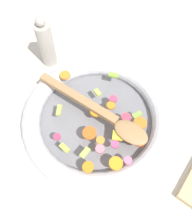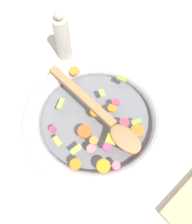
{
  "view_description": "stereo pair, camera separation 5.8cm",
  "coord_description": "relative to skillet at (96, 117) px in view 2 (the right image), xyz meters",
  "views": [
    {
      "loc": [
        -0.17,
        0.23,
        0.56
      ],
      "look_at": [
        0.0,
        0.0,
        0.05
      ],
      "focal_mm": 35.0,
      "sensor_mm": 36.0,
      "label": 1
    },
    {
      "loc": [
        -0.21,
        0.19,
        0.56
      ],
      "look_at": [
        0.0,
        0.0,
        0.05
      ],
      "focal_mm": 35.0,
      "sensor_mm": 36.0,
      "label": 2
    }
  ],
  "objects": [
    {
      "name": "ground_plane",
      "position": [
        0.0,
        0.0,
        -0.02
      ],
      "size": [
        4.0,
        4.0,
        0.0
      ],
      "primitive_type": "plane",
      "color": "beige"
    },
    {
      "name": "wooden_spoon",
      "position": [
        -0.02,
        -0.0,
        0.04
      ],
      "size": [
        0.34,
        0.06,
        0.01
      ],
      "color": "#A87F51",
      "rests_on": "chopped_vegetables"
    },
    {
      "name": "skillet",
      "position": [
        0.0,
        0.0,
        0.0
      ],
      "size": [
        0.41,
        0.41,
        0.05
      ],
      "color": "slate",
      "rests_on": "ground_plane"
    },
    {
      "name": "pepper_mill",
      "position": [
        0.26,
        -0.09,
        0.06
      ],
      "size": [
        0.05,
        0.05,
        0.17
      ],
      "color": "#B2ADA3",
      "rests_on": "ground_plane"
    },
    {
      "name": "chopped_vegetables",
      "position": [
        -0.04,
        0.02,
        0.03
      ],
      "size": [
        0.32,
        0.29,
        0.01
      ],
      "color": "orange",
      "rests_on": "skillet"
    }
  ]
}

